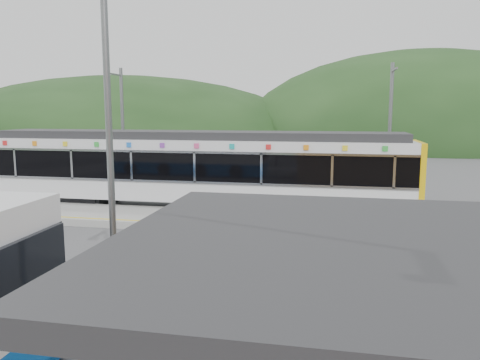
# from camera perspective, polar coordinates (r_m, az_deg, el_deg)

# --- Properties ---
(ground) EXTENTS (120.00, 120.00, 0.00)m
(ground) POSITION_cam_1_polar(r_m,az_deg,el_deg) (16.59, -4.36, -8.08)
(ground) COLOR #4C4C4F
(ground) RESTS_ON ground
(hills) EXTENTS (146.00, 149.00, 26.00)m
(hills) POSITION_cam_1_polar(r_m,az_deg,el_deg) (21.20, 16.11, -4.74)
(hills) COLOR #1E3D19
(hills) RESTS_ON ground
(platform) EXTENTS (26.00, 3.20, 0.30)m
(platform) POSITION_cam_1_polar(r_m,az_deg,el_deg) (19.64, -1.75, -4.99)
(platform) COLOR #9E9E99
(platform) RESTS_ON ground
(yellow_line) EXTENTS (26.00, 0.10, 0.01)m
(yellow_line) POSITION_cam_1_polar(r_m,az_deg,el_deg) (18.38, -2.67, -5.44)
(yellow_line) COLOR yellow
(yellow_line) RESTS_ON platform
(train) EXTENTS (20.44, 3.01, 3.74)m
(train) POSITION_cam_1_polar(r_m,az_deg,el_deg) (22.44, -5.62, 1.62)
(train) COLOR black
(train) RESTS_ON ground
(catenary_mast_west) EXTENTS (0.18, 1.80, 7.00)m
(catenary_mast_west) POSITION_cam_1_polar(r_m,az_deg,el_deg) (26.45, -14.12, 5.87)
(catenary_mast_west) COLOR slate
(catenary_mast_west) RESTS_ON ground
(catenary_mast_east) EXTENTS (0.18, 1.80, 7.00)m
(catenary_mast_east) POSITION_cam_1_polar(r_m,az_deg,el_deg) (24.03, 17.78, 5.50)
(catenary_mast_east) COLOR slate
(catenary_mast_east) RESTS_ON ground
(station_shelter) EXTENTS (9.20, 6.20, 3.00)m
(station_shelter) POSITION_cam_1_polar(r_m,az_deg,el_deg) (7.23, 24.53, -18.17)
(station_shelter) COLOR brown
(station_shelter) RESTS_ON ground
(lamp_post) EXTENTS (0.35, 1.18, 6.83)m
(lamp_post) POSITION_cam_1_polar(r_m,az_deg,el_deg) (8.50, -16.00, 3.76)
(lamp_post) COLOR slate
(lamp_post) RESTS_ON ground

